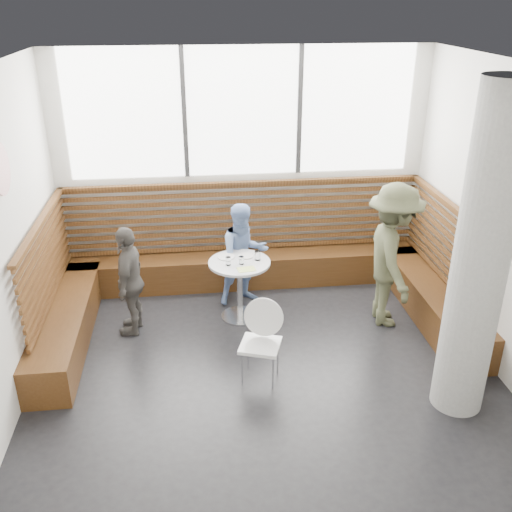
{
  "coord_description": "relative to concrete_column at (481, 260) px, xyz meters",
  "views": [
    {
      "loc": [
        -0.71,
        -4.97,
        3.79
      ],
      "look_at": [
        0.0,
        1.0,
        1.0
      ],
      "focal_mm": 40.0,
      "sensor_mm": 36.0,
      "label": 1
    }
  ],
  "objects": [
    {
      "name": "room",
      "position": [
        -1.85,
        0.6,
        0.0
      ],
      "size": [
        5.0,
        5.0,
        3.2
      ],
      "color": "silver",
      "rests_on": "ground"
    },
    {
      "name": "plate_near",
      "position": [
        -2.17,
        2.06,
        -0.81
      ],
      "size": [
        0.21,
        0.21,
        0.01
      ],
      "primitive_type": "cylinder",
      "color": "white",
      "rests_on": "cafe_table"
    },
    {
      "name": "glass_right",
      "position": [
        -1.79,
        1.94,
        -0.75
      ],
      "size": [
        0.07,
        0.07,
        0.12
      ],
      "primitive_type": "cylinder",
      "color": "white",
      "rests_on": "cafe_table"
    },
    {
      "name": "child_back",
      "position": [
        -1.92,
        2.33,
        -0.91
      ],
      "size": [
        0.78,
        0.67,
        1.37
      ],
      "primitive_type": "imported",
      "rotation": [
        0.0,
        0.0,
        0.26
      ],
      "color": "#718FC5",
      "rests_on": "ground"
    },
    {
      "name": "booth",
      "position": [
        -1.85,
        2.37,
        -1.19
      ],
      "size": [
        5.0,
        2.5,
        1.44
      ],
      "color": "#402510",
      "rests_on": "ground"
    },
    {
      "name": "concrete_column",
      "position": [
        0.0,
        0.0,
        0.0
      ],
      "size": [
        0.5,
        0.5,
        3.2
      ],
      "primitive_type": "cylinder",
      "color": "gray",
      "rests_on": "ground"
    },
    {
      "name": "glass_mid",
      "position": [
        -2.0,
        1.85,
        -0.76
      ],
      "size": [
        0.06,
        0.06,
        0.1
      ],
      "primitive_type": "cylinder",
      "color": "white",
      "rests_on": "cafe_table"
    },
    {
      "name": "plate_far",
      "position": [
        -1.92,
        2.06,
        -0.81
      ],
      "size": [
        0.19,
        0.19,
        0.01
      ],
      "primitive_type": "cylinder",
      "color": "white",
      "rests_on": "cafe_table"
    },
    {
      "name": "child_left",
      "position": [
        -3.33,
        1.77,
        -0.92
      ],
      "size": [
        0.45,
        0.84,
        1.36
      ],
      "primitive_type": "imported",
      "rotation": [
        0.0,
        0.0,
        -1.73
      ],
      "color": "#4F4C48",
      "rests_on": "ground"
    },
    {
      "name": "wall_art",
      "position": [
        -4.31,
        1.0,
        0.7
      ],
      "size": [
        0.03,
        0.5,
        0.5
      ],
      "primitive_type": "cylinder",
      "rotation": [
        0.0,
        1.57,
        0.0
      ],
      "color": "white",
      "rests_on": "room"
    },
    {
      "name": "menu_card",
      "position": [
        -1.95,
        1.69,
        -0.81
      ],
      "size": [
        0.23,
        0.18,
        0.0
      ],
      "primitive_type": "cube",
      "rotation": [
        0.0,
        0.0,
        0.15
      ],
      "color": "#A5C64C",
      "rests_on": "cafe_table"
    },
    {
      "name": "adult_man",
      "position": [
        -0.19,
        1.62,
        -0.7
      ],
      "size": [
        0.78,
        1.22,
        1.8
      ],
      "primitive_type": "imported",
      "rotation": [
        0.0,
        0.0,
        1.47
      ],
      "color": "#4A4D33",
      "rests_on": "ground"
    },
    {
      "name": "glass_left",
      "position": [
        -2.16,
        1.84,
        -0.76
      ],
      "size": [
        0.07,
        0.07,
        0.1
      ],
      "primitive_type": "cylinder",
      "color": "white",
      "rests_on": "cafe_table"
    },
    {
      "name": "cafe_table",
      "position": [
        -2.02,
        1.92,
        -1.04
      ],
      "size": [
        0.76,
        0.76,
        0.79
      ],
      "color": "silver",
      "rests_on": "ground"
    },
    {
      "name": "cafe_chair",
      "position": [
        -1.92,
        0.67,
        -1.08
      ],
      "size": [
        0.42,
        0.41,
        0.89
      ],
      "rotation": [
        0.0,
        0.0,
        -0.33
      ],
      "color": "white",
      "rests_on": "ground"
    }
  ]
}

